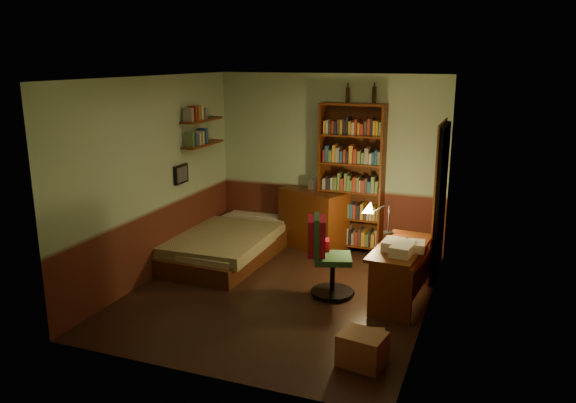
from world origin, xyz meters
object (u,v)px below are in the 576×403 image
(office_chair, at_px, (333,260))
(bookshelf, at_px, (351,179))
(cardboard_box_b, at_px, (368,345))
(dresser, at_px, (314,219))
(bed, at_px, (229,234))
(cardboard_box_a, at_px, (362,349))
(desk, at_px, (400,273))
(mini_stereo, at_px, (319,184))
(desk_lamp, at_px, (389,209))

(office_chair, bearing_deg, bookshelf, 79.27)
(cardboard_box_b, bearing_deg, office_chair, 119.93)
(dresser, bearing_deg, office_chair, -40.78)
(bed, bearing_deg, office_chair, -22.26)
(dresser, bearing_deg, cardboard_box_a, -40.43)
(office_chair, bearing_deg, desk, -6.08)
(mini_stereo, distance_m, cardboard_box_a, 3.59)
(desk_lamp, distance_m, cardboard_box_a, 2.22)
(bed, height_order, bookshelf, bookshelf)
(desk, xyz_separation_m, desk_lamp, (-0.24, 0.43, 0.65))
(bed, bearing_deg, desk, -12.00)
(office_chair, bearing_deg, desk_lamp, 29.69)
(desk_lamp, distance_m, office_chair, 0.98)
(mini_stereo, height_order, desk_lamp, desk_lamp)
(office_chair, xyz_separation_m, cardboard_box_b, (0.73, -1.27, -0.33))
(bookshelf, relative_size, cardboard_box_b, 6.49)
(bookshelf, bearing_deg, mini_stereo, 177.22)
(desk, bearing_deg, bookshelf, 128.29)
(cardboard_box_a, bearing_deg, cardboard_box_b, 84.53)
(mini_stereo, bearing_deg, cardboard_box_b, -62.46)
(office_chair, xyz_separation_m, cardboard_box_a, (0.72, -1.44, -0.29))
(bed, relative_size, dresser, 2.24)
(cardboard_box_b, bearing_deg, dresser, 117.61)
(desk_lamp, bearing_deg, bookshelf, 127.92)
(bookshelf, xyz_separation_m, desk, (1.01, -1.53, -0.76))
(bed, distance_m, cardboard_box_a, 3.39)
(mini_stereo, xyz_separation_m, cardboard_box_a, (1.46, -3.18, -0.81))
(bed, xyz_separation_m, cardboard_box_b, (2.54, -2.08, -0.22))
(desk, relative_size, cardboard_box_b, 3.70)
(desk, bearing_deg, dresser, 142.03)
(bookshelf, relative_size, office_chair, 2.44)
(bed, bearing_deg, cardboard_box_b, -37.48)
(dresser, relative_size, office_chair, 1.12)
(bookshelf, xyz_separation_m, office_chair, (0.23, -1.70, -0.65))
(mini_stereo, relative_size, desk, 0.22)
(bed, relative_size, cardboard_box_a, 5.43)
(dresser, height_order, bookshelf, bookshelf)
(desk_lamp, bearing_deg, cardboard_box_a, -82.42)
(dresser, xyz_separation_m, desk_lamp, (1.32, -1.01, 0.54))
(bookshelf, distance_m, cardboard_box_a, 3.41)
(bookshelf, xyz_separation_m, desk_lamp, (0.77, -1.09, -0.11))
(dresser, bearing_deg, desk_lamp, -13.88)
(dresser, relative_size, mini_stereo, 3.62)
(bed, xyz_separation_m, desk, (2.58, -0.64, -0.00))
(office_chair, bearing_deg, mini_stereo, 94.62)
(bookshelf, bearing_deg, cardboard_box_b, -70.36)
(cardboard_box_b, bearing_deg, cardboard_box_a, -95.47)
(dresser, xyz_separation_m, office_chair, (0.78, -1.61, 0.00))
(desk_lamp, bearing_deg, dresser, 145.31)
(bookshelf, xyz_separation_m, cardboard_box_b, (0.96, -2.97, -0.98))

